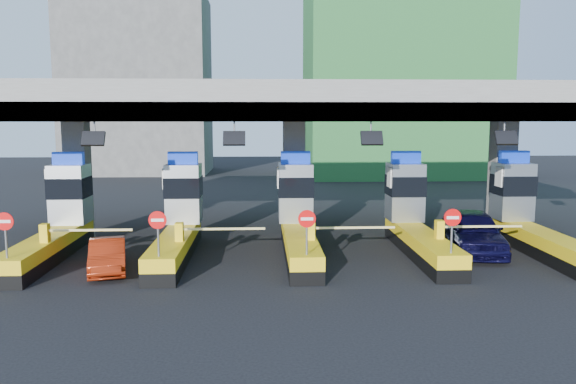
{
  "coord_description": "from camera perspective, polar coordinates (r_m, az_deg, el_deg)",
  "views": [
    {
      "loc": [
        -1.53,
        -23.23,
        5.62
      ],
      "look_at": [
        -0.42,
        0.0,
        2.56
      ],
      "focal_mm": 35.0,
      "sensor_mm": 36.0,
      "label": 1
    }
  ],
  "objects": [
    {
      "name": "ground",
      "position": [
        23.95,
        1.01,
        -6.07
      ],
      "size": [
        120.0,
        120.0,
        0.0
      ],
      "primitive_type": "plane",
      "color": "black",
      "rests_on": "ground"
    },
    {
      "name": "toll_canopy",
      "position": [
        26.15,
        0.63,
        8.62
      ],
      "size": [
        28.0,
        12.09,
        7.0
      ],
      "color": "slate",
      "rests_on": "ground"
    },
    {
      "name": "toll_lane_far_left",
      "position": [
        25.34,
        -22.24,
        -2.65
      ],
      "size": [
        4.43,
        8.0,
        4.16
      ],
      "color": "black",
      "rests_on": "ground"
    },
    {
      "name": "toll_lane_left",
      "position": [
        24.13,
        -10.97,
        -2.71
      ],
      "size": [
        4.43,
        8.0,
        4.16
      ],
      "color": "black",
      "rests_on": "ground"
    },
    {
      "name": "toll_lane_center",
      "position": [
        23.93,
        0.98,
        -2.66
      ],
      "size": [
        4.43,
        8.0,
        4.16
      ],
      "color": "black",
      "rests_on": "ground"
    },
    {
      "name": "toll_lane_right",
      "position": [
        24.76,
        12.61,
        -2.5
      ],
      "size": [
        4.43,
        8.0,
        4.16
      ],
      "color": "black",
      "rests_on": "ground"
    },
    {
      "name": "toll_lane_far_right",
      "position": [
        26.52,
        23.1,
        -2.27
      ],
      "size": [
        4.43,
        8.0,
        4.16
      ],
      "color": "black",
      "rests_on": "ground"
    },
    {
      "name": "bg_building_scaffold",
      "position": [
        57.48,
        11.33,
        15.74
      ],
      "size": [
        18.0,
        12.0,
        28.0
      ],
      "primitive_type": "cube",
      "color": "#1E5926",
      "rests_on": "ground"
    },
    {
      "name": "bg_building_concrete",
      "position": [
        60.62,
        -14.86,
        10.45
      ],
      "size": [
        14.0,
        10.0,
        18.0
      ],
      "primitive_type": "cube",
      "color": "#4C4C49",
      "rests_on": "ground"
    },
    {
      "name": "van",
      "position": [
        24.9,
        18.27,
        -3.81
      ],
      "size": [
        2.93,
        5.54,
        1.79
      ],
      "primitive_type": "imported",
      "rotation": [
        0.0,
        0.0,
        -0.16
      ],
      "color": "black",
      "rests_on": "ground"
    },
    {
      "name": "red_car",
      "position": [
        21.82,
        -17.86,
        -6.18
      ],
      "size": [
        2.08,
        3.81,
        1.19
      ],
      "primitive_type": "imported",
      "rotation": [
        0.0,
        0.0,
        0.24
      ],
      "color": "maroon",
      "rests_on": "ground"
    }
  ]
}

